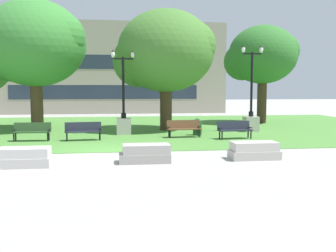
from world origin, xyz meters
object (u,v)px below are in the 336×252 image
object	(u,v)px
park_bench_near_left	(184,127)
park_bench_near_right	(235,129)
park_bench_far_left	(32,130)
lamp_post_left	(251,114)
concrete_block_center	(24,158)
park_bench_far_right	(83,130)
lamp_post_right	(124,117)
concrete_block_left	(145,154)
concrete_block_right	(254,151)
trash_bin	(197,126)

from	to	relation	value
park_bench_near_left	park_bench_near_right	distance (m)	2.65
park_bench_near_left	park_bench_near_right	world-z (taller)	same
park_bench_near_left	park_bench_far_left	world-z (taller)	same
park_bench_far_left	lamp_post_left	size ratio (longest dim) A/B	0.36
concrete_block_center	park_bench_near_left	world-z (taller)	park_bench_near_left
park_bench_far_right	lamp_post_left	distance (m)	10.04
lamp_post_right	park_bench_near_right	bearing A→B (deg)	-25.71
concrete_block_left	lamp_post_right	distance (m)	8.49
park_bench_near_left	lamp_post_right	bearing A→B (deg)	150.49
park_bench_near_right	park_bench_far_left	size ratio (longest dim) A/B	1.02
park_bench_far_right	lamp_post_right	size ratio (longest dim) A/B	0.39
park_bench_near_right	lamp_post_left	bearing A→B (deg)	57.84
concrete_block_right	lamp_post_left	distance (m)	9.27
concrete_block_center	lamp_post_left	size ratio (longest dim) A/B	0.35
park_bench_near_left	lamp_post_left	world-z (taller)	lamp_post_left
concrete_block_center	lamp_post_right	world-z (taller)	lamp_post_right
park_bench_near_right	park_bench_far_left	xyz separation A→B (m)	(-10.16, 0.47, 0.00)
concrete_block_left	park_bench_far_left	bearing A→B (deg)	129.65
park_bench_far_left	lamp_post_left	xyz separation A→B (m)	(12.13, 2.67, 0.52)
park_bench_far_right	trash_bin	world-z (taller)	trash_bin
park_bench_near_right	lamp_post_left	xyz separation A→B (m)	(1.97, 3.14, 0.52)
concrete_block_center	concrete_block_right	xyz separation A→B (m)	(8.14, 0.37, 0.00)
concrete_block_center	lamp_post_right	distance (m)	9.39
concrete_block_center	concrete_block_right	size ratio (longest dim) A/B	1.00
concrete_block_right	park_bench_near_right	xyz separation A→B (m)	(0.97, 5.62, 0.23)
lamp_post_left	park_bench_near_right	bearing A→B (deg)	-122.16
park_bench_near_right	trash_bin	world-z (taller)	trash_bin
concrete_block_right	lamp_post_right	xyz separation A→B (m)	(-4.65, 8.32, 0.68)
park_bench_near_left	park_bench_far_left	bearing A→B (deg)	-176.58
lamp_post_right	concrete_block_right	bearing A→B (deg)	-60.82
park_bench_far_left	concrete_block_left	bearing A→B (deg)	-50.35
concrete_block_left	park_bench_far_left	world-z (taller)	park_bench_far_left
concrete_block_center	park_bench_near_left	size ratio (longest dim) A/B	0.98
lamp_post_right	lamp_post_left	bearing A→B (deg)	3.27
trash_bin	park_bench_far_right	bearing A→B (deg)	-167.28
lamp_post_right	concrete_block_left	bearing A→B (deg)	-85.93
park_bench_far_left	concrete_block_right	bearing A→B (deg)	-33.52
concrete_block_right	park_bench_near_left	distance (m)	6.72
park_bench_near_right	park_bench_near_left	bearing A→B (deg)	159.46
concrete_block_right	lamp_post_left	size ratio (longest dim) A/B	0.35
park_bench_near_right	lamp_post_right	bearing A→B (deg)	154.29
concrete_block_left	lamp_post_left	world-z (taller)	lamp_post_left
park_bench_near_left	concrete_block_right	bearing A→B (deg)	-77.02
park_bench_far_left	lamp_post_left	bearing A→B (deg)	12.40
concrete_block_center	park_bench_near_right	size ratio (longest dim) A/B	0.97
park_bench_far_left	trash_bin	bearing A→B (deg)	8.51
park_bench_near_right	lamp_post_right	xyz separation A→B (m)	(-5.62, 2.71, 0.45)
park_bench_far_right	park_bench_near_left	bearing A→B (deg)	6.04
concrete_block_right	trash_bin	size ratio (longest dim) A/B	1.88
concrete_block_center	lamp_post_left	bearing A→B (deg)	39.47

